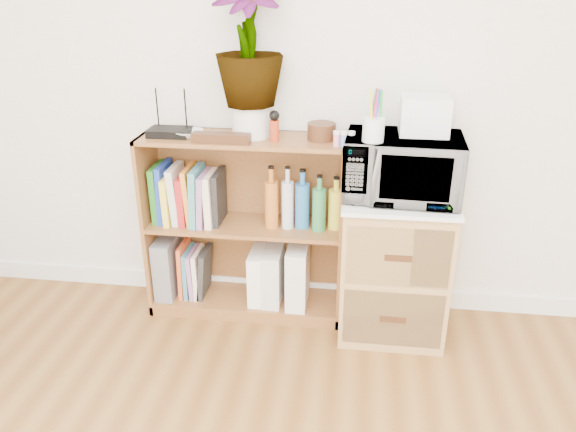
# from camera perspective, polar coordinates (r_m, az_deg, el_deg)

# --- Properties ---
(skirting_board) EXTENTS (4.00, 0.02, 0.10)m
(skirting_board) POSITION_cam_1_polar(r_m,az_deg,el_deg) (3.14, 2.73, -7.52)
(skirting_board) COLOR white
(skirting_board) RESTS_ON ground
(bookshelf) EXTENTS (1.00, 0.30, 0.95)m
(bookshelf) POSITION_cam_1_polar(r_m,az_deg,el_deg) (2.86, -4.35, -1.20)
(bookshelf) COLOR brown
(bookshelf) RESTS_ON ground
(wicker_unit) EXTENTS (0.50, 0.45, 0.70)m
(wicker_unit) POSITION_cam_1_polar(r_m,az_deg,el_deg) (2.80, 10.65, -4.99)
(wicker_unit) COLOR #9E7542
(wicker_unit) RESTS_ON ground
(microwave) EXTENTS (0.53, 0.37, 0.29)m
(microwave) POSITION_cam_1_polar(r_m,az_deg,el_deg) (2.59, 11.51, 4.89)
(microwave) COLOR silver
(microwave) RESTS_ON wicker_unit
(pen_cup) EXTENTS (0.09, 0.09, 0.10)m
(pen_cup) POSITION_cam_1_polar(r_m,az_deg,el_deg) (2.44, 8.67, 8.67)
(pen_cup) COLOR white
(pen_cup) RESTS_ON microwave
(small_appliance) EXTENTS (0.21, 0.18, 0.17)m
(small_appliance) POSITION_cam_1_polar(r_m,az_deg,el_deg) (2.59, 13.69, 9.91)
(small_appliance) COLOR white
(small_appliance) RESTS_ON microwave
(router) EXTENTS (0.20, 0.13, 0.04)m
(router) POSITION_cam_1_polar(r_m,az_deg,el_deg) (2.77, -11.92, 8.34)
(router) COLOR black
(router) RESTS_ON bookshelf
(white_bowl) EXTENTS (0.13, 0.13, 0.03)m
(white_bowl) POSITION_cam_1_polar(r_m,az_deg,el_deg) (2.73, -10.00, 8.23)
(white_bowl) COLOR silver
(white_bowl) RESTS_ON bookshelf
(plant_pot) EXTENTS (0.18, 0.18, 0.15)m
(plant_pot) POSITION_cam_1_polar(r_m,az_deg,el_deg) (2.69, -3.81, 9.62)
(plant_pot) COLOR silver
(plant_pot) RESTS_ON bookshelf
(potted_plant) EXTENTS (0.32, 0.32, 0.57)m
(potted_plant) POSITION_cam_1_polar(r_m,az_deg,el_deg) (2.62, -4.03, 17.28)
(potted_plant) COLOR #28652A
(potted_plant) RESTS_ON plant_pot
(trinket_box) EXTENTS (0.27, 0.07, 0.04)m
(trinket_box) POSITION_cam_1_polar(r_m,az_deg,el_deg) (2.61, -6.80, 7.88)
(trinket_box) COLOR #321D0D
(trinket_box) RESTS_ON bookshelf
(kokeshi_doll) EXTENTS (0.04, 0.04, 0.10)m
(kokeshi_doll) POSITION_cam_1_polar(r_m,az_deg,el_deg) (2.62, -1.38, 8.67)
(kokeshi_doll) COLOR #A83114
(kokeshi_doll) RESTS_ON bookshelf
(wooden_bowl) EXTENTS (0.13, 0.13, 0.08)m
(wooden_bowl) POSITION_cam_1_polar(r_m,az_deg,el_deg) (2.64, 3.43, 8.57)
(wooden_bowl) COLOR #3C2510
(wooden_bowl) RESTS_ON bookshelf
(paint_jars) EXTENTS (0.10, 0.04, 0.05)m
(paint_jars) POSITION_cam_1_polar(r_m,az_deg,el_deg) (2.55, 5.70, 7.60)
(paint_jars) COLOR #CA7081
(paint_jars) RESTS_ON bookshelf
(file_box) EXTENTS (0.10, 0.26, 0.32)m
(file_box) POSITION_cam_1_polar(r_m,az_deg,el_deg) (3.08, -12.01, -4.85)
(file_box) COLOR slate
(file_box) RESTS_ON bookshelf
(magazine_holder_left) EXTENTS (0.09, 0.22, 0.28)m
(magazine_holder_left) POSITION_cam_1_polar(r_m,az_deg,el_deg) (2.96, -2.95, -6.01)
(magazine_holder_left) COLOR white
(magazine_holder_left) RESTS_ON bookshelf
(magazine_holder_mid) EXTENTS (0.09, 0.24, 0.29)m
(magazine_holder_mid) POSITION_cam_1_polar(r_m,az_deg,el_deg) (2.95, -1.51, -5.98)
(magazine_holder_mid) COLOR silver
(magazine_holder_mid) RESTS_ON bookshelf
(magazine_holder_right) EXTENTS (0.10, 0.26, 0.33)m
(magazine_holder_right) POSITION_cam_1_polar(r_m,az_deg,el_deg) (2.93, 1.01, -5.88)
(magazine_holder_right) COLOR white
(magazine_holder_right) RESTS_ON bookshelf
(cookbooks) EXTENTS (0.34, 0.20, 0.30)m
(cookbooks) POSITION_cam_1_polar(r_m,az_deg,el_deg) (2.87, -10.14, 2.08)
(cookbooks) COLOR #23761F
(cookbooks) RESTS_ON bookshelf
(liquor_bottles) EXTENTS (0.38, 0.07, 0.31)m
(liquor_bottles) POSITION_cam_1_polar(r_m,az_deg,el_deg) (2.75, 1.60, 1.64)
(liquor_bottles) COLOR #BE6623
(liquor_bottles) RESTS_ON bookshelf
(lower_books) EXTENTS (0.15, 0.19, 0.30)m
(lower_books) POSITION_cam_1_polar(r_m,az_deg,el_deg) (3.05, -9.43, -5.53)
(lower_books) COLOR #DE5127
(lower_books) RESTS_ON bookshelf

